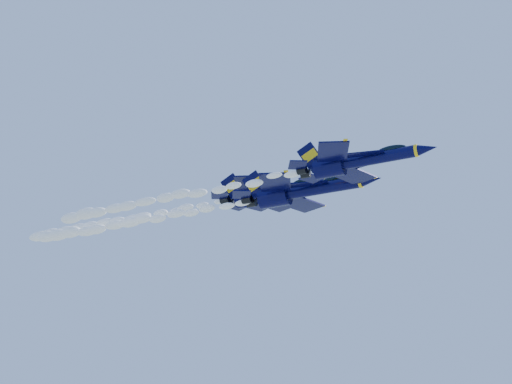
% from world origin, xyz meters
% --- Properties ---
extents(jet_lead, '(16.84, 13.81, 6.26)m').
position_xyz_m(jet_lead, '(15.37, -12.05, 149.79)').
color(jet_lead, black).
extents(smoke_trail_jet_lead, '(38.35, 1.74, 1.57)m').
position_xyz_m(smoke_trail_jet_lead, '(-10.99, -12.05, 149.41)').
color(smoke_trail_jet_lead, white).
extents(jet_second, '(19.54, 16.03, 7.26)m').
position_xyz_m(jet_second, '(5.47, -4.81, 150.26)').
color(jet_second, black).
extents(smoke_trail_jet_second, '(38.35, 2.02, 1.82)m').
position_xyz_m(smoke_trail_jet_second, '(-22.06, -4.81, 149.86)').
color(smoke_trail_jet_second, white).
extents(jet_third, '(19.66, 16.12, 7.30)m').
position_xyz_m(jet_third, '(-1.03, 0.90, 153.24)').
color(jet_third, black).
extents(smoke_trail_jet_third, '(38.35, 2.03, 1.83)m').
position_xyz_m(smoke_trail_jet_third, '(-28.60, 0.90, 152.84)').
color(smoke_trail_jet_third, white).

